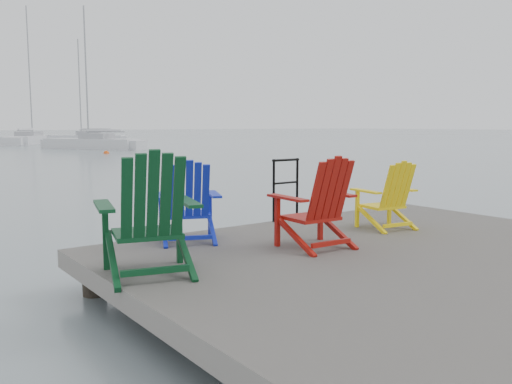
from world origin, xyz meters
TOP-DOWN VIEW (x-y plane):
  - ground at (0.00, 0.00)m, footprint 400.00×400.00m
  - dock at (0.00, 0.00)m, footprint 6.00×5.00m
  - handrail at (0.25, 2.45)m, footprint 0.48×0.04m
  - chair_green at (-2.62, 0.92)m, footprint 1.06×1.01m
  - chair_blue at (-1.62, 1.98)m, footprint 0.93×0.90m
  - chair_red at (-0.60, 0.84)m, footprint 0.84×0.78m
  - chair_yellow at (0.93, 1.13)m, footprint 0.79×0.74m
  - sailboat_near at (10.24, 38.45)m, footprint 5.94×8.08m
  - sailboat_mid at (9.52, 54.48)m, footprint 7.65×10.20m
  - sailboat_far at (14.78, 53.43)m, footprint 7.66×6.26m
  - buoy_c at (8.51, 31.17)m, footprint 0.38×0.38m
  - buoy_d at (10.29, 40.00)m, footprint 0.33×0.33m

SIDE VIEW (x-z plane):
  - ground at x=0.00m, z-range 0.00..0.00m
  - buoy_c at x=8.51m, z-range -0.19..0.19m
  - buoy_d at x=10.29m, z-range -0.17..0.17m
  - dock at x=0.00m, z-range -0.35..1.05m
  - sailboat_mid at x=9.52m, z-range -6.64..7.35m
  - sailboat_near at x=10.24m, z-range -5.28..5.99m
  - sailboat_far at x=14.78m, z-range -5.15..5.86m
  - chair_yellow at x=0.93m, z-range 0.50..1.40m
  - chair_blue at x=-1.62m, z-range 0.50..1.46m
  - chair_red at x=-0.60m, z-range 0.50..1.53m
  - handrail at x=0.25m, z-range 0.59..1.49m
  - chair_green at x=-2.62m, z-range 0.50..1.64m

